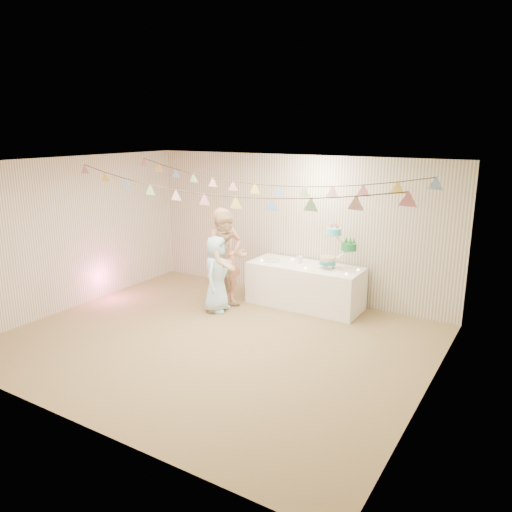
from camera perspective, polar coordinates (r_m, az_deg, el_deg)
The scene contains 24 objects.
floor at distance 7.52m, azimuth -4.54°, elevation -9.64°, with size 6.00×6.00×0.00m, color olive.
ceiling at distance 6.88m, azimuth -4.98°, elevation 10.54°, with size 6.00×6.00×0.00m, color silver.
back_wall at distance 9.17m, azimuth 4.47°, elevation 3.35°, with size 6.00×6.00×0.00m, color silver.
front_wall at distance 5.37m, azimuth -20.70°, elevation -5.75°, with size 6.00×6.00×0.00m, color silver.
left_wall at distance 9.14m, azimuth -20.17°, elevation 2.46°, with size 5.00×5.00×0.00m, color silver.
right_wall at distance 5.91m, azimuth 19.59°, elevation -3.81°, with size 5.00×5.00×0.00m, color silver.
table at distance 8.81m, azimuth 5.63°, elevation -3.38°, with size 1.99×0.80×0.75m, color white.
cake_stand at distance 8.44m, azimuth 9.27°, elevation 0.90°, with size 0.64×0.38×0.72m, color silver, non-canonical shape.
cake_bottom at distance 8.51m, azimuth 8.10°, elevation -0.85°, with size 0.31×0.31×0.15m, color teal, non-canonical shape.
cake_middle at distance 8.46m, azimuth 10.62°, elevation 0.85°, with size 0.27×0.27×0.22m, color #1B7C3C, non-canonical shape.
cake_top_tier at distance 8.38m, azimuth 8.88°, elevation 2.68°, with size 0.25×0.25×0.19m, color #4ADAEB, non-canonical shape.
platter at distance 8.94m, azimuth 1.83°, elevation -0.46°, with size 0.30×0.30×0.02m, color white.
posy at distance 8.78m, azimuth 5.05°, elevation -0.37°, with size 0.13×0.13×0.14m, color white, non-canonical shape.
person_adult_a at distance 8.68m, azimuth -3.58°, elevation -0.20°, with size 0.63×0.42×1.74m, color tan.
person_adult_b at distance 8.51m, azimuth -3.33°, elevation -0.60°, with size 0.83×0.65×1.71m, color tan.
person_child at distance 8.48m, azimuth -4.50°, elevation -2.05°, with size 0.64×0.42×1.32m, color #B1E4FB.
bunting_back at distance 7.81m, azimuth -0.11°, elevation 9.23°, with size 5.60×1.10×0.40m, color pink, non-canonical shape.
bunting_front at distance 6.74m, azimuth -5.94°, elevation 8.05°, with size 5.60×0.90×0.36m, color #72A5E5, non-canonical shape.
tealight_0 at distance 8.93m, azimuth 0.65°, elevation -0.45°, with size 0.04×0.04×0.03m, color #FFD88C.
tealight_1 at distance 9.00m, azimuth 4.19°, elevation -0.37°, with size 0.04×0.04×0.03m, color #FFD88C.
tealight_2 at distance 8.47m, azimuth 5.66°, elevation -1.38°, with size 0.04×0.04×0.03m, color #FFD88C.
tealight_3 at distance 8.75m, azimuth 8.39°, elevation -0.93°, with size 0.04×0.04×0.03m, color #FFD88C.
tealight_4 at distance 8.23m, azimuth 10.30°, elevation -2.01°, with size 0.04×0.04×0.03m, color #FFD88C.
tealight_5 at distance 8.50m, azimuth 11.61°, elevation -1.54°, with size 0.04×0.04×0.03m, color #FFD88C.
Camera 1 is at (4.06, -5.53, 3.08)m, focal length 35.00 mm.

